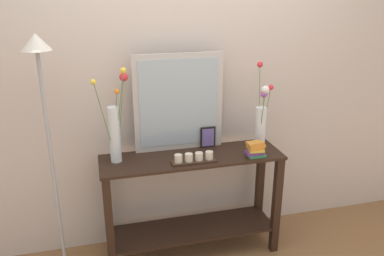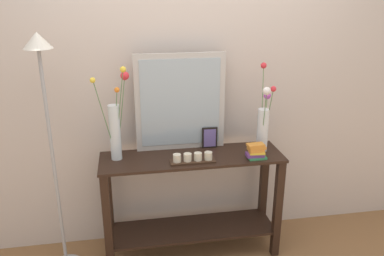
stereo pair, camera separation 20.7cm
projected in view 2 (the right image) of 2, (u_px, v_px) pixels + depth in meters
name	position (u px, v px, depth m)	size (l,w,h in m)	color
ground_plane	(192.00, 251.00, 3.09)	(7.00, 6.00, 0.02)	brown
wall_back	(185.00, 75.00, 2.92)	(6.40, 0.08, 2.70)	beige
console_table	(192.00, 195.00, 2.92)	(1.33, 0.39, 0.81)	black
mirror_leaning	(180.00, 102.00, 2.83)	(0.66, 0.03, 0.72)	#B7B2AD
tall_vase_left	(116.00, 125.00, 2.68)	(0.25, 0.22, 0.67)	silver
vase_right	(263.00, 122.00, 2.84)	(0.13, 0.27, 0.64)	silver
candle_tray	(193.00, 158.00, 2.70)	(0.32, 0.09, 0.07)	#382316
picture_frame_small	(210.00, 138.00, 2.93)	(0.12, 0.01, 0.16)	black
book_stack	(256.00, 151.00, 2.75)	(0.14, 0.10, 0.11)	#388E56
floor_lamp	(48.00, 120.00, 2.50)	(0.24, 0.24, 1.72)	#9E9EA3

